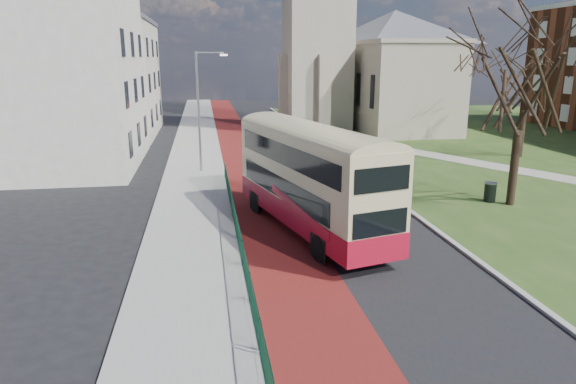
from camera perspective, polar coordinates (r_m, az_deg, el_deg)
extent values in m
plane|color=black|center=(19.28, 4.06, -8.92)|extent=(160.00, 160.00, 0.00)
cube|color=black|center=(38.37, -0.62, 3.14)|extent=(9.00, 120.00, 0.01)
cube|color=#591414|center=(38.07, -4.64, 3.00)|extent=(3.40, 120.00, 0.01)
cube|color=gray|center=(37.95, -10.38, 2.85)|extent=(4.00, 120.00, 0.12)
cube|color=#999993|center=(37.96, -7.36, 2.98)|extent=(0.25, 120.00, 0.13)
cube|color=#999993|center=(41.20, 5.31, 3.97)|extent=(0.25, 80.00, 0.13)
cube|color=#2A4819|center=(50.04, 28.01, 4.16)|extent=(40.00, 80.00, 0.04)
cylinder|color=#0D3A26|center=(22.21, -5.72, -2.69)|extent=(0.04, 24.00, 0.04)
cylinder|color=#0D3A26|center=(22.51, -5.66, -5.00)|extent=(0.04, 24.00, 0.04)
cube|color=gray|center=(56.65, 3.30, 19.05)|extent=(6.50, 6.50, 24.00)
cube|color=gray|center=(59.00, 11.44, 11.33)|extent=(9.00, 18.00, 9.00)
pyramid|color=#565960|center=(59.11, 11.86, 19.18)|extent=(9.00, 18.00, 3.60)
cube|color=beige|center=(40.40, -23.89, 11.43)|extent=(10.00, 14.00, 12.50)
cube|color=beige|center=(56.07, -19.83, 11.63)|extent=(10.00, 16.00, 11.00)
cube|color=#565960|center=(56.13, -20.36, 17.48)|extent=(10.30, 16.30, 0.50)
cylinder|color=gray|center=(35.34, -9.90, 8.68)|extent=(0.16, 0.16, 8.00)
cylinder|color=gray|center=(35.16, -8.68, 15.07)|extent=(1.80, 0.10, 0.10)
cube|color=silver|center=(35.19, -7.15, 14.87)|extent=(0.50, 0.18, 0.12)
cube|color=maroon|center=(23.30, 2.44, -1.92)|extent=(5.32, 11.59, 1.03)
cube|color=#C9BB89|center=(22.81, 2.50, 2.90)|extent=(5.28, 11.53, 2.98)
cube|color=black|center=(22.77, -0.78, 0.50)|extent=(2.34, 8.99, 0.98)
cube|color=black|center=(23.86, 4.93, 1.11)|extent=(2.34, 8.99, 0.98)
cube|color=black|center=(22.16, -0.49, 4.19)|extent=(2.57, 9.86, 0.92)
cube|color=black|center=(23.28, 5.38, 4.63)|extent=(2.57, 9.86, 0.92)
cube|color=black|center=(28.04, -2.57, 3.21)|extent=(2.25, 0.65, 1.08)
cube|color=black|center=(27.77, -2.61, 6.32)|extent=(2.25, 0.65, 0.92)
cube|color=orange|center=(27.69, -2.62, 7.52)|extent=(1.80, 0.55, 0.31)
cylinder|color=black|center=(26.39, -3.55, -1.09)|extent=(0.56, 1.11, 1.07)
cylinder|color=black|center=(27.26, 1.14, -0.55)|extent=(0.56, 1.11, 1.07)
cylinder|color=black|center=(20.09, 3.62, -6.26)|extent=(0.56, 1.11, 1.07)
cylinder|color=black|center=(21.23, 9.37, -5.26)|extent=(0.56, 1.11, 1.07)
cylinder|color=black|center=(29.70, 23.81, 2.43)|extent=(0.57, 0.57, 3.98)
cylinder|color=black|center=(44.78, 24.52, 5.89)|extent=(0.52, 0.52, 3.63)
cylinder|color=black|center=(30.21, 21.53, -0.05)|extent=(0.66, 0.66, 1.01)
cylinder|color=gray|center=(30.09, 21.63, 0.94)|extent=(0.70, 0.70, 0.07)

